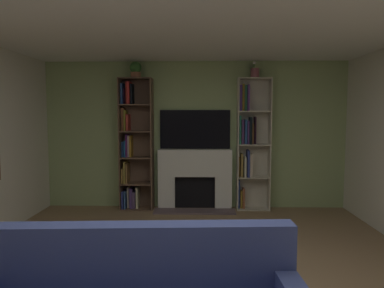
{
  "coord_description": "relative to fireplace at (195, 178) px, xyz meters",
  "views": [
    {
      "loc": [
        0.11,
        -2.87,
        1.64
      ],
      "look_at": [
        0.0,
        1.31,
        1.28
      ],
      "focal_mm": 33.34,
      "sensor_mm": 36.0,
      "label": 1
    }
  ],
  "objects": [
    {
      "name": "wall_back_accent",
      "position": [
        0.0,
        0.14,
        0.72
      ],
      "size": [
        5.27,
        0.06,
        2.52
      ],
      "primitive_type": "cube",
      "color": "#9DB678",
      "rests_on": "ground_plane"
    },
    {
      "name": "fireplace",
      "position": [
        0.0,
        0.0,
        0.0
      ],
      "size": [
        1.35,
        0.51,
        1.02
      ],
      "color": "white",
      "rests_on": "ground_plane"
    },
    {
      "name": "tv",
      "position": [
        0.0,
        0.08,
        0.83
      ],
      "size": [
        1.2,
        0.06,
        0.66
      ],
      "primitive_type": "cube",
      "color": "black",
      "rests_on": "fireplace"
    },
    {
      "name": "bookshelf_left",
      "position": [
        -1.05,
        -0.01,
        0.54
      ],
      "size": [
        0.55,
        0.32,
        2.22
      ],
      "color": "brown",
      "rests_on": "ground_plane"
    },
    {
      "name": "bookshelf_right",
      "position": [
        0.93,
        0.01,
        0.6
      ],
      "size": [
        0.55,
        0.27,
        2.22
      ],
      "color": "beige",
      "rests_on": "ground_plane"
    },
    {
      "name": "potted_plant",
      "position": [
        -0.99,
        -0.04,
        1.83
      ],
      "size": [
        0.19,
        0.19,
        0.27
      ],
      "color": "#AD6C4C",
      "rests_on": "bookshelf_left"
    },
    {
      "name": "vase_with_flowers",
      "position": [
        0.99,
        -0.04,
        1.77
      ],
      "size": [
        0.14,
        0.14,
        0.27
      ],
      "color": "#86424E",
      "rests_on": "bookshelf_right"
    },
    {
      "name": "coffee_table",
      "position": [
        -0.27,
        -3.34,
        -0.14
      ],
      "size": [
        0.85,
        0.53,
        0.46
      ],
      "color": "brown",
      "rests_on": "ground_plane"
    }
  ]
}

